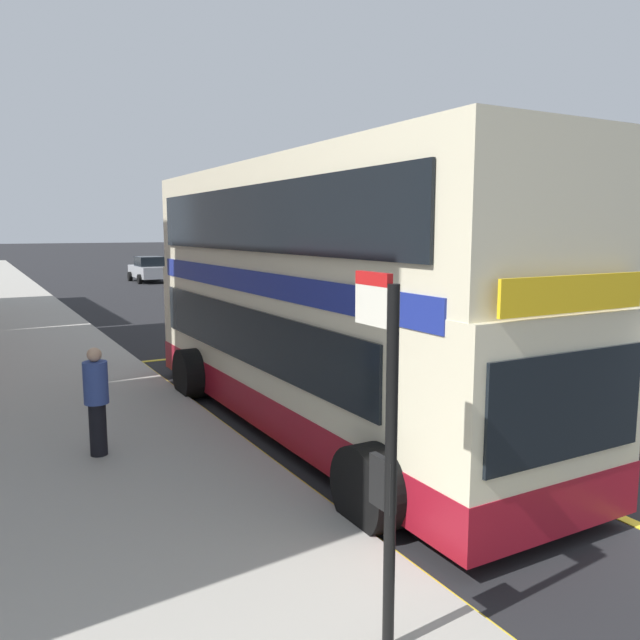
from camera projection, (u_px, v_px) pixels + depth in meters
The scene contains 7 objects.
ground_plane at pixel (124, 290), 35.12m from camera, with size 260.00×260.00×0.00m, color black.
double_decker_bus at pixel (320, 306), 10.54m from camera, with size 3.22×10.12×4.40m.
bus_bay_markings at pixel (317, 425), 10.81m from camera, with size 2.98×13.67×0.01m.
bus_stop_sign at pixel (385, 436), 4.68m from camera, with size 0.09×0.51×2.88m.
parked_car_silver_behind at pixel (149, 269), 40.35m from camera, with size 2.09×4.20×1.62m.
parked_car_black_distant at pixel (233, 278), 32.92m from camera, with size 2.09×4.20×1.62m.
pedestrian_waiting_near_sign at pixel (96, 398), 8.91m from camera, with size 0.34×0.34×1.56m.
Camera 1 is at (-7.56, -3.88, 3.33)m, focal length 35.43 mm.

